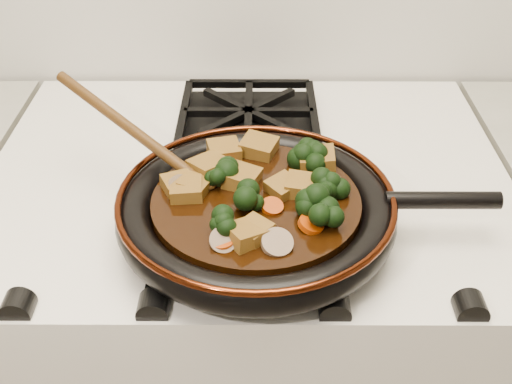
{
  "coord_description": "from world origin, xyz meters",
  "views": [
    {
      "loc": [
        0.02,
        0.91,
        1.42
      ],
      "look_at": [
        0.01,
        1.54,
        0.97
      ],
      "focal_mm": 45.0,
      "sensor_mm": 36.0,
      "label": 1
    }
  ],
  "objects": [
    {
      "name": "broccoli_floret_0",
      "position": [
        -0.03,
        1.57,
        0.97
      ],
      "size": [
        0.08,
        0.08,
        0.06
      ],
      "primitive_type": null,
      "rotation": [
        -0.09,
        0.16,
        0.36
      ],
      "color": "black",
      "rests_on": "braising_sauce"
    },
    {
      "name": "tofu_cube_11",
      "position": [
        0.05,
        1.55,
        0.97
      ],
      "size": [
        0.05,
        0.05,
        0.02
      ],
      "primitive_type": "cube",
      "rotation": [
        -0.1,
        -0.05,
        2.26
      ],
      "color": "brown",
      "rests_on": "braising_sauce"
    },
    {
      "name": "tofu_cube_3",
      "position": [
        0.01,
        1.47,
        0.97
      ],
      "size": [
        0.05,
        0.05,
        0.02
      ],
      "primitive_type": "cube",
      "rotation": [
        -0.1,
        0.02,
        2.36
      ],
      "color": "brown",
      "rests_on": "braising_sauce"
    },
    {
      "name": "carrot_coin_3",
      "position": [
        -0.02,
        1.46,
        0.96
      ],
      "size": [
        0.03,
        0.03,
        0.01
      ],
      "primitive_type": "cylinder",
      "rotation": [
        0.15,
        -0.09,
        0.0
      ],
      "color": "#AC3504",
      "rests_on": "braising_sauce"
    },
    {
      "name": "mushroom_slice_1",
      "position": [
        -0.08,
        1.55,
        0.97
      ],
      "size": [
        0.04,
        0.05,
        0.03
      ],
      "primitive_type": "cylinder",
      "rotation": [
        0.8,
        0.0,
        0.97
      ],
      "color": "#7D6248",
      "rests_on": "braising_sauce"
    },
    {
      "name": "carrot_coin_2",
      "position": [
        0.08,
        1.48,
        0.96
      ],
      "size": [
        0.03,
        0.03,
        0.02
      ],
      "primitive_type": "cylinder",
      "rotation": [
        0.09,
        0.31,
        0.0
      ],
      "color": "#AC3504",
      "rests_on": "braising_sauce"
    },
    {
      "name": "mushroom_slice_2",
      "position": [
        0.04,
        1.45,
        0.97
      ],
      "size": [
        0.05,
        0.05,
        0.02
      ],
      "primitive_type": "cylinder",
      "rotation": [
        0.43,
        0.0,
        0.36
      ],
      "color": "#7D6248",
      "rests_on": "braising_sauce"
    },
    {
      "name": "tofu_cube_0",
      "position": [
        0.0,
        1.46,
        0.97
      ],
      "size": [
        0.06,
        0.06,
        0.03
      ],
      "primitive_type": "cube",
      "rotation": [
        0.11,
        0.05,
        2.16
      ],
      "color": "brown",
      "rests_on": "braising_sauce"
    },
    {
      "name": "tofu_cube_4",
      "position": [
        0.09,
        1.61,
        0.97
      ],
      "size": [
        0.05,
        0.04,
        0.03
      ],
      "primitive_type": "cube",
      "rotation": [
        -0.1,
        -0.01,
        1.54
      ],
      "color": "brown",
      "rests_on": "braising_sauce"
    },
    {
      "name": "carrot_coin_0",
      "position": [
        0.03,
        1.52,
        0.96
      ],
      "size": [
        0.03,
        0.03,
        0.02
      ],
      "primitive_type": "cylinder",
      "rotation": [
        0.27,
        0.16,
        0.0
      ],
      "color": "#AC3504",
      "rests_on": "braising_sauce"
    },
    {
      "name": "broccoli_floret_4",
      "position": [
        0.1,
        1.55,
        0.97
      ],
      "size": [
        0.08,
        0.08,
        0.06
      ],
      "primitive_type": null,
      "rotation": [
        -0.11,
        -0.06,
        2.13
      ],
      "color": "black",
      "rests_on": "braising_sauce"
    },
    {
      "name": "tofu_cube_10",
      "position": [
        0.07,
        1.56,
        0.97
      ],
      "size": [
        0.05,
        0.05,
        0.02
      ],
      "primitive_type": "cube",
      "rotation": [
        0.04,
        -0.02,
        1.38
      ],
      "color": "brown",
      "rests_on": "braising_sauce"
    },
    {
      "name": "burner_grate_front",
      "position": [
        0.0,
        1.55,
        0.91
      ],
      "size": [
        0.23,
        0.23,
        0.03
      ],
      "primitive_type": null,
      "color": "black",
      "rests_on": "stove"
    },
    {
      "name": "burner_grate_back",
      "position": [
        0.0,
        1.83,
        0.91
      ],
      "size": [
        0.23,
        0.23,
        0.03
      ],
      "primitive_type": null,
      "color": "black",
      "rests_on": "stove"
    },
    {
      "name": "skillet",
      "position": [
        0.02,
        1.54,
        0.94
      ],
      "size": [
        0.47,
        0.34,
        0.05
      ],
      "rotation": [
        0.0,
        0.0,
        0.0
      ],
      "color": "black",
      "rests_on": "burner_grate_front"
    },
    {
      "name": "tofu_cube_7",
      "position": [
        -0.06,
        1.56,
        0.97
      ],
      "size": [
        0.05,
        0.05,
        0.02
      ],
      "primitive_type": "cube",
      "rotation": [
        0.08,
        -0.08,
        2.79
      ],
      "color": "brown",
      "rests_on": "braising_sauce"
    },
    {
      "name": "broccoli_floret_2",
      "position": [
        0.08,
        1.52,
        0.97
      ],
      "size": [
        0.08,
        0.09,
        0.06
      ],
      "primitive_type": null,
      "rotation": [
        0.09,
        0.06,
        2.3
      ],
      "color": "black",
      "rests_on": "braising_sauce"
    },
    {
      "name": "wooden_spoon",
      "position": [
        -0.12,
        1.62,
        0.99
      ],
      "size": [
        0.14,
        0.12,
        0.26
      ],
      "rotation": [
        0.0,
        0.0,
        2.51
      ],
      "color": "#472B0F",
      "rests_on": "braising_sauce"
    },
    {
      "name": "tofu_cube_9",
      "position": [
        -0.07,
        1.55,
        0.97
      ],
      "size": [
        0.04,
        0.04,
        0.02
      ],
      "primitive_type": "cube",
      "rotation": [
        0.02,
        -0.03,
        0.07
      ],
      "color": "brown",
      "rests_on": "braising_sauce"
    },
    {
      "name": "tofu_cube_8",
      "position": [
        -0.08,
        1.56,
        0.97
      ],
      "size": [
        0.05,
        0.05,
        0.02
      ],
      "primitive_type": "cube",
      "rotation": [
        0.03,
        -0.06,
        2.02
      ],
      "color": "brown",
      "rests_on": "braising_sauce"
    },
    {
      "name": "broccoli_floret_6",
      "position": [
        0.0,
        1.52,
        0.97
      ],
      "size": [
        0.08,
        0.09,
        0.06
      ],
      "primitive_type": null,
      "rotation": [
        0.02,
        0.18,
        2.21
      ],
      "color": "black",
      "rests_on": "braising_sauce"
    },
    {
      "name": "tofu_cube_1",
      "position": [
        -0.03,
        1.64,
        0.97
      ],
      "size": [
        0.05,
        0.05,
        0.02
      ],
      "primitive_type": "cube",
      "rotation": [
        0.0,
        -0.07,
        1.82
      ],
      "color": "brown",
      "rests_on": "braising_sauce"
    },
    {
      "name": "braising_sauce",
      "position": [
        0.01,
        1.54,
        0.95
      ],
      "size": [
        0.26,
        0.26,
        0.02
      ],
      "primitive_type": "cylinder",
      "color": "black",
      "rests_on": "skillet"
    },
    {
      "name": "tofu_cube_6",
      "position": [
        0.02,
        1.65,
        0.97
      ],
      "size": [
        0.06,
        0.06,
        0.03
      ],
      "primitive_type": "cube",
      "rotation": [
        0.07,
        -0.04,
        1.22
      ],
      "color": "brown",
      "rests_on": "braising_sauce"
    },
    {
      "name": "mushroom_slice_3",
      "position": [
        -0.02,
        1.45,
        0.97
      ],
      "size": [
        0.04,
        0.04,
        0.02
      ],
      "primitive_type": "cylinder",
      "rotation": [
        0.62,
        0.0,
        0.2
      ],
      "color": "#7D6248",
      "rests_on": "braising_sauce"
    },
    {
      "name": "broccoli_floret_3",
      "position": [
        0.1,
        1.49,
        0.97
      ],
      "size": [
        0.09,
        0.09,
        0.06
      ],
      "primitive_type": null,
      "rotation": [
        -0.1,
        -0.04,
        2.3
      ],
      "color": "black",
      "rests_on": "braising_sauce"
    },
    {
      "name": "mushroom_slice_0",
      "position": [
        0.1,
        1.56,
        0.97
      ],
      "size": [
        0.04,
        0.03,
        0.03
      ],
      "primitive_type": "cylinder",
      "rotation": [
        0.83,
        0.0,
        0.17
      ],
      "color": "#7D6248",
      "rests_on": "braising_sauce"
    },
    {
      "name": "stove",
      "position": [
        0.0,
        1.69,
        0.45
      ],
      "size": [
        0.76,
        0.6,
        0.9
      ],
      "primitive_type": "cube",
      "color": "white",
      "rests_on": "ground"
    },
    {
      "name": "carrot_coin_1",
      "position": [
        -0.03,
        1.62,
        0.96
      ],
      "size": [
        0.03,
        0.03,
        0.02
      ],
      "primitive_type": "cylinder",
      "rotation": [
        0.13,
        0.17,
        0.0
      ],
      "color": "#AC3504",
      "rests_on": "braising_sauce"
    },
    {
      "name": "broccoli_floret_1",
      "position": [
        0.09,
        1.61,
        0.97
      ],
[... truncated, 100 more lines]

